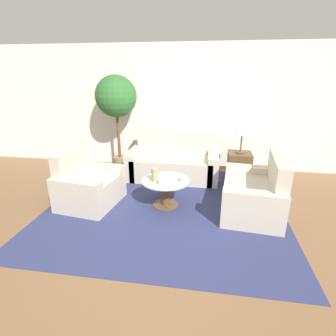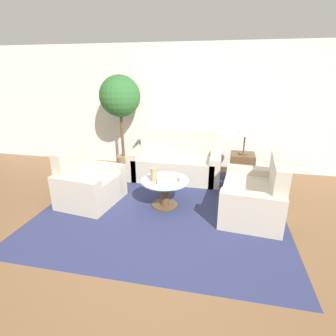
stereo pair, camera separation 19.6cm
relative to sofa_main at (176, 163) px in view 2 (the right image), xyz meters
name	(u,v)px [view 2 (the right image)]	position (x,y,z in m)	size (l,w,h in m)	color
ground_plane	(149,231)	(-0.01, -2.05, -0.29)	(14.00, 14.00, 0.00)	brown
wall_back	(182,108)	(-0.01, 0.69, 1.01)	(10.00, 0.06, 2.60)	white
rug	(165,205)	(0.05, -1.28, -0.28)	(3.64, 3.40, 0.01)	navy
sofa_main	(176,163)	(0.00, 0.00, 0.00)	(1.78, 0.88, 0.91)	beige
armchair	(88,185)	(-1.22, -1.40, 0.00)	(0.93, 1.04, 0.87)	beige
loveseat	(256,196)	(1.44, -1.27, 0.00)	(0.95, 1.32, 0.89)	beige
coffee_table	(165,189)	(0.05, -1.28, -0.01)	(0.76, 0.76, 0.44)	brown
side_table	(242,168)	(1.29, -0.03, 0.00)	(0.44, 0.44, 0.57)	brown
table_lamp	(245,131)	(1.29, -0.03, 0.72)	(0.31, 0.31, 0.56)	brown
potted_plant	(120,99)	(-1.22, 0.23, 1.22)	(0.84, 0.84, 1.99)	#93704C
vase	(154,175)	(-0.11, -1.36, 0.26)	(0.11, 0.11, 0.21)	tan
bowl	(183,179)	(0.33, -1.27, 0.18)	(0.14, 0.14, 0.06)	beige
book_stack	(163,182)	(0.05, -1.43, 0.17)	(0.22, 0.18, 0.04)	beige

